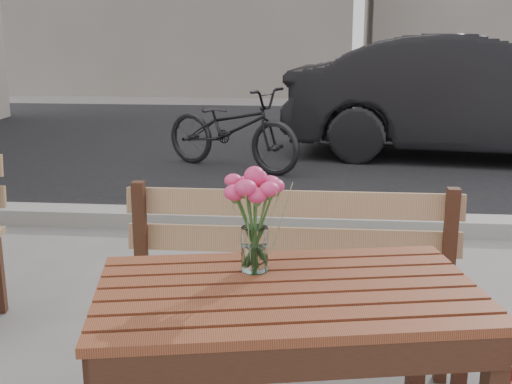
# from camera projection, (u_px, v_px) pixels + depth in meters

# --- Properties ---
(street) EXTENTS (30.00, 8.12, 0.12)m
(street) POSITION_uv_depth(u_px,v_px,m) (289.00, 168.00, 6.84)
(street) COLOR black
(street) RESTS_ON ground
(main_table) EXTENTS (1.26, 0.88, 0.71)m
(main_table) POSITION_uv_depth(u_px,v_px,m) (288.00, 323.00, 1.96)
(main_table) COLOR #592B17
(main_table) RESTS_ON ground
(main_bench) EXTENTS (1.40, 0.42, 0.87)m
(main_bench) POSITION_uv_depth(u_px,v_px,m) (291.00, 266.00, 2.61)
(main_bench) COLOR #9A774F
(main_bench) RESTS_ON ground
(main_vase) EXTENTS (0.19, 0.19, 0.34)m
(main_vase) POSITION_uv_depth(u_px,v_px,m) (254.00, 207.00, 2.01)
(main_vase) COLOR white
(main_vase) RESTS_ON main_table
(parked_car) EXTENTS (4.46, 2.05, 1.42)m
(parked_car) POSITION_uv_depth(u_px,v_px,m) (476.00, 97.00, 7.37)
(parked_car) COLOR black
(parked_car) RESTS_ON ground
(bicycle) EXTENTS (1.76, 1.32, 0.89)m
(bicycle) POSITION_uv_depth(u_px,v_px,m) (232.00, 128.00, 6.82)
(bicycle) COLOR black
(bicycle) RESTS_ON ground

